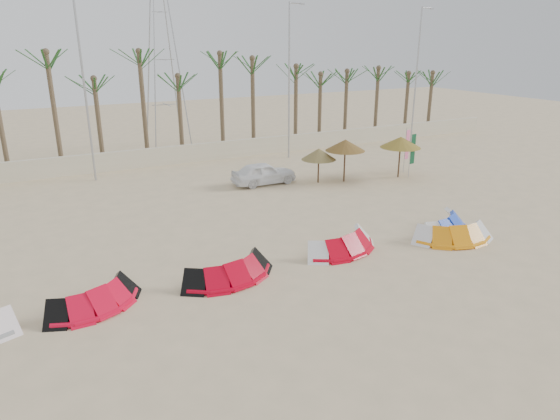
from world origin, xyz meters
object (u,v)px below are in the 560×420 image
kite_blue (441,221)px  parasol_mid (345,145)px  kite_red_mid (226,267)px  parasol_right (401,142)px  kite_orange (448,230)px  kite_red_right (338,240)px  car (264,173)px  parasol_left (319,154)px  kite_red_left (93,294)px

kite_blue → parasol_mid: parasol_mid is taller
kite_red_mid → parasol_right: (15.30, 8.32, 1.88)m
parasol_mid → kite_orange: bearing=-97.3°
kite_red_right → kite_orange: size_ratio=1.00×
car → kite_orange: bearing=-163.7°
kite_red_right → kite_blue: bearing=-3.2°
kite_blue → car: (-4.02, 10.94, 0.27)m
parasol_mid → parasol_right: size_ratio=1.01×
parasol_right → kite_orange: bearing=-118.2°
parasol_mid → car: (-4.73, 1.82, -1.64)m
kite_orange → car: size_ratio=0.98×
kite_red_mid → kite_blue: same height
kite_red_right → parasol_left: size_ratio=1.81×
car → parasol_left: bearing=-111.7°
kite_red_mid → kite_red_right: bearing=2.8°
kite_orange → parasol_mid: (1.30, 10.15, 1.90)m
parasol_right → parasol_left: bearing=166.4°
kite_blue → parasol_right: 9.67m
kite_red_mid → parasol_left: (9.98, 9.61, 1.39)m
parasol_left → parasol_mid: 1.74m
kite_orange → parasol_right: 10.84m
parasol_left → kite_blue: bearing=-84.9°
kite_red_left → car: bearing=43.1°
kite_red_left → kite_blue: size_ratio=0.98×
kite_orange → kite_red_mid: bearing=174.0°
kite_red_mid → kite_orange: (10.25, -1.08, -0.00)m
kite_red_left → kite_red_mid: size_ratio=0.95×
kite_red_mid → parasol_right: 17.51m
kite_red_left → kite_orange: (15.00, -1.15, 0.00)m
kite_red_left → parasol_right: size_ratio=1.40×
parasol_mid → car: bearing=159.0°
kite_blue → parasol_left: size_ratio=1.74×
kite_red_left → parasol_left: size_ratio=1.71×
parasol_left → car: parasol_left is taller
kite_red_left → parasol_left: bearing=32.9°
kite_orange → kite_blue: (0.59, 1.03, -0.00)m
parasol_right → kite_red_left: bearing=-157.6°
kite_blue → parasol_left: (-0.86, 9.66, 1.40)m
kite_blue → car: car is taller
kite_orange → car: 12.45m
kite_red_left → kite_orange: bearing=-4.4°
kite_orange → kite_red_left: bearing=175.6°
parasol_left → car: (-3.16, 1.27, -1.13)m
parasol_left → parasol_right: size_ratio=0.82×
kite_red_mid → car: bearing=57.9°
parasol_right → kite_red_mid: bearing=-151.5°
kite_red_left → kite_red_right: size_ratio=0.94×
kite_red_mid → car: (6.82, 10.88, 0.26)m
kite_red_mid → parasol_mid: 14.80m
parasol_right → car: bearing=163.2°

